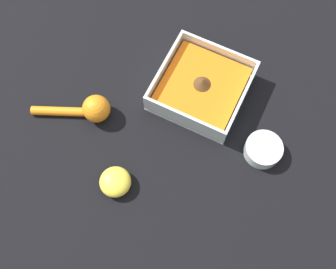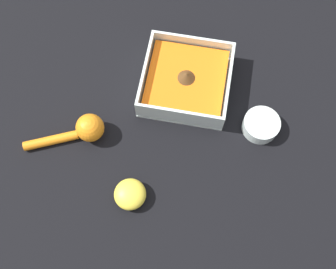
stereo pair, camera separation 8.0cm
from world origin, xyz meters
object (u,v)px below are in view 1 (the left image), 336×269
lemon_squeezer (90,109)px  lemon_half (115,182)px  spice_bowl (263,150)px  square_dish (202,88)px

lemon_squeezer → lemon_half: size_ratio=2.58×
spice_bowl → lemon_squeezer: (-0.36, -0.08, 0.01)m
square_dish → lemon_half: 0.27m
spice_bowl → lemon_squeezer: size_ratio=0.47×
lemon_squeezer → lemon_half: lemon_squeezer is taller
spice_bowl → lemon_squeezer: lemon_squeezer is taller
square_dish → lemon_half: square_dish is taller
lemon_squeezer → spice_bowl: bearing=-11.4°
lemon_half → square_dish: bearing=75.7°
square_dish → lemon_squeezer: same height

